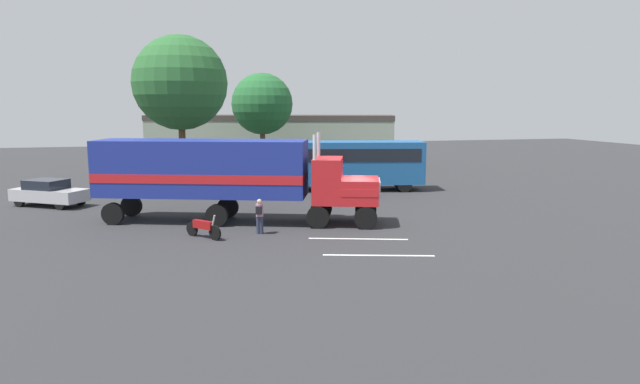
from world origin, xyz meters
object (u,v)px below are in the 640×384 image
at_px(parked_bus, 344,161).
at_px(motorcycle, 203,227).
at_px(parked_car, 49,192).
at_px(tree_center, 180,83).
at_px(tree_left, 262,104).
at_px(semi_truck, 224,173).
at_px(person_bystander, 260,215).

relative_size(parked_bus, motorcycle, 6.80).
xyz_separation_m(parked_car, tree_center, (7.75, 2.50, 6.49)).
bearing_deg(parked_bus, parked_car, -174.76).
xyz_separation_m(tree_left, tree_center, (-6.66, -9.08, 1.31)).
bearing_deg(motorcycle, tree_center, 93.07).
bearing_deg(tree_left, semi_truck, -104.26).
distance_m(parked_bus, motorcycle, 15.89).
xyz_separation_m(parked_bus, parked_car, (-18.60, -1.71, -1.26)).
xyz_separation_m(motorcycle, tree_left, (5.97, 22.00, 5.51)).
bearing_deg(semi_truck, parked_bus, 44.61).
distance_m(semi_truck, parked_car, 12.12).
height_order(parked_car, tree_center, tree_center).
relative_size(tree_left, tree_center, 0.83).
height_order(parked_bus, tree_left, tree_left).
distance_m(parked_bus, parked_car, 18.72).
height_order(parked_bus, motorcycle, parked_bus).
xyz_separation_m(parked_bus, motorcycle, (-10.16, -12.12, -1.58)).
relative_size(parked_car, tree_center, 0.45).
bearing_deg(person_bystander, tree_center, 104.28).
distance_m(tree_left, tree_center, 11.34).
height_order(person_bystander, motorcycle, person_bystander).
bearing_deg(parked_car, person_bystander, -42.94).
relative_size(motorcycle, tree_center, 0.16).
distance_m(person_bystander, tree_left, 22.66).
height_order(person_bystander, tree_center, tree_center).
bearing_deg(semi_truck, tree_center, 101.18).
distance_m(semi_truck, motorcycle, 4.06).
xyz_separation_m(semi_truck, parked_bus, (8.95, 8.83, -0.46)).
relative_size(parked_car, motorcycle, 2.81).
bearing_deg(parked_bus, person_bystander, -122.54).
bearing_deg(tree_center, parked_bus, -4.20).
distance_m(person_bystander, motorcycle, 2.59).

